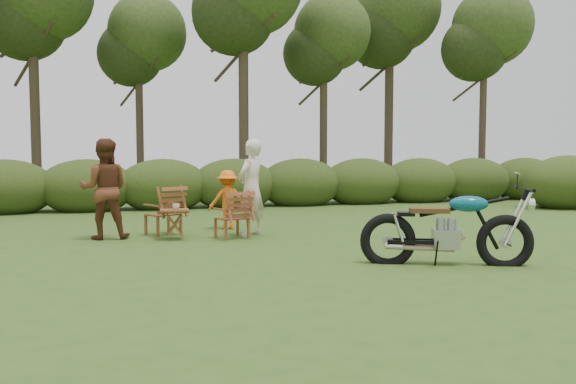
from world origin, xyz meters
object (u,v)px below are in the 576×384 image
object	(u,v)px
child	(228,229)
cup	(176,206)
lawn_chair_left	(163,235)
motorcycle	(445,264)
side_table	(175,224)
adult_a	(251,235)
lawn_chair_right	(232,238)
adult_b	(105,239)

from	to	relation	value
child	cup	bearing A→B (deg)	40.72
lawn_chair_left	motorcycle	bearing A→B (deg)	103.20
side_table	adult_a	world-z (taller)	adult_a
lawn_chair_left	cup	size ratio (longest dim) A/B	7.30
adult_a	lawn_chair_right	bearing A→B (deg)	-15.65
lawn_chair_right	lawn_chair_left	world-z (taller)	lawn_chair_left
side_table	cup	size ratio (longest dim) A/B	4.30
motorcycle	side_table	distance (m)	4.79
side_table	child	bearing A→B (deg)	43.36
motorcycle	lawn_chair_left	bearing A→B (deg)	153.75
adult_a	adult_b	bearing A→B (deg)	-49.33
lawn_chair_left	child	distance (m)	1.39
lawn_chair_left	adult_a	size ratio (longest dim) A/B	0.51
cup	child	distance (m)	1.68
lawn_chair_right	child	xyz separation A→B (m)	(0.15, 1.21, 0.00)
lawn_chair_right	adult_b	distance (m)	2.28
motorcycle	cup	xyz separation A→B (m)	(-3.37, 3.38, 0.59)
lawn_chair_right	child	size ratio (longest dim) A/B	0.72
lawn_chair_left	cup	distance (m)	0.90
adult_b	motorcycle	bearing A→B (deg)	143.85
lawn_chair_left	side_table	bearing A→B (deg)	74.77
lawn_chair_right	child	bearing A→B (deg)	-115.58
lawn_chair_left	child	world-z (taller)	child
lawn_chair_right	side_table	size ratio (longest dim) A/B	1.58
side_table	adult_a	size ratio (longest dim) A/B	0.30
adult_b	child	bearing A→B (deg)	-160.95
cup	child	world-z (taller)	cup
motorcycle	adult_a	bearing A→B (deg)	142.07
lawn_chair_left	adult_b	world-z (taller)	adult_b
motorcycle	side_table	bearing A→B (deg)	157.65
motorcycle	adult_b	xyz separation A→B (m)	(-4.59, 3.82, 0.00)
lawn_chair_left	side_table	size ratio (longest dim) A/B	1.70
lawn_chair_right	adult_a	bearing A→B (deg)	-172.66
adult_a	child	distance (m)	1.04
motorcycle	adult_b	distance (m)	5.97
motorcycle	side_table	xyz separation A→B (m)	(-3.39, 3.37, 0.27)
motorcycle	adult_a	size ratio (longest dim) A/B	1.23
lawn_chair_left	adult_a	distance (m)	1.68
side_table	adult_b	distance (m)	1.31
lawn_chair_left	adult_b	size ratio (longest dim) A/B	0.51
lawn_chair_right	lawn_chair_left	distance (m)	1.40
lawn_chair_right	side_table	xyz separation A→B (m)	(-1.02, 0.11, 0.27)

